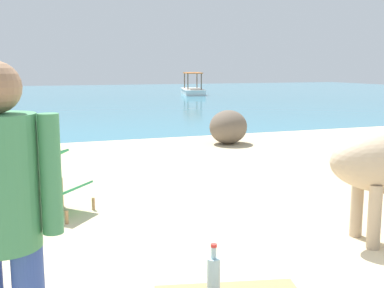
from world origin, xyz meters
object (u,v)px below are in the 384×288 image
object	(u,v)px
bottle	(214,277)
deck_chair_far	(51,179)
person_standing	(3,219)
boat_white	(193,90)

from	to	relation	value
bottle	deck_chair_far	world-z (taller)	bottle
person_standing	boat_white	bearing A→B (deg)	-6.60
bottle	boat_white	bearing A→B (deg)	69.97
deck_chair_far	boat_white	size ratio (longest dim) A/B	0.24
boat_white	bottle	bearing A→B (deg)	174.16
bottle	boat_white	world-z (taller)	boat_white
person_standing	boat_white	xyz separation A→B (m)	(9.95, 24.60, -0.70)
deck_chair_far	boat_white	xyz separation A→B (m)	(9.57, 21.45, -0.13)
bottle	person_standing	distance (m)	1.05
bottle	person_standing	bearing A→B (deg)	178.06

